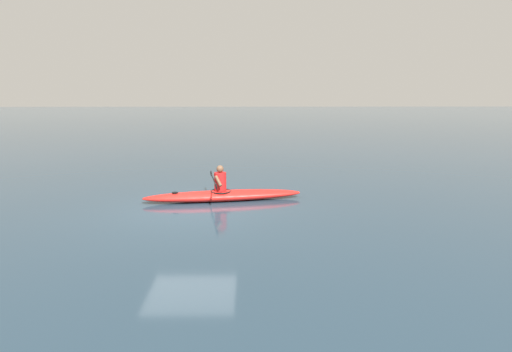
{
  "coord_description": "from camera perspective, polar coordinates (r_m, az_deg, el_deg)",
  "views": [
    {
      "loc": [
        -1.64,
        11.59,
        3.24
      ],
      "look_at": [
        -1.8,
        2.58,
        1.46
      ],
      "focal_mm": 30.4,
      "sensor_mm": 36.0,
      "label": 1
    }
  ],
  "objects": [
    {
      "name": "kayak",
      "position": [
        13.01,
        -4.31,
        -2.58
      ],
      "size": [
        4.8,
        1.42,
        0.32
      ],
      "color": "red",
      "rests_on": "ground"
    },
    {
      "name": "kayaker",
      "position": [
        12.89,
        -4.82,
        -0.52
      ],
      "size": [
        0.58,
        2.35,
        0.76
      ],
      "color": "red",
      "rests_on": "kayak"
    },
    {
      "name": "ground_plane",
      "position": [
        12.14,
        -8.76,
        -4.46
      ],
      "size": [
        160.0,
        160.0,
        0.0
      ],
      "primitive_type": "plane",
      "color": "#233847"
    }
  ]
}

